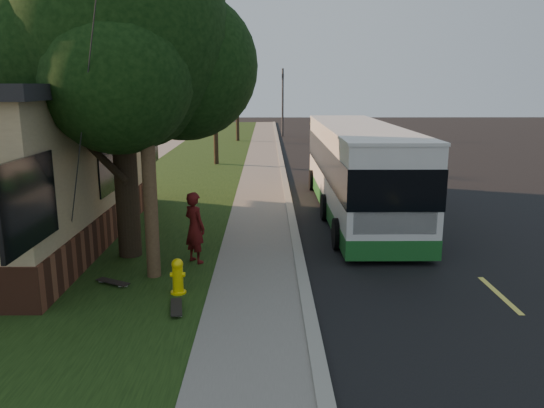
{
  "coord_description": "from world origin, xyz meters",
  "views": [
    {
      "loc": [
        -0.78,
        -10.17,
        4.24
      ],
      "look_at": [
        -0.67,
        1.92,
        1.5
      ],
      "focal_mm": 35.0,
      "sensor_mm": 36.0,
      "label": 1
    }
  ],
  "objects": [
    {
      "name": "skateboarder",
      "position": [
        -2.5,
        1.95,
        0.93
      ],
      "size": [
        0.73,
        0.73,
        1.71
      ],
      "primitive_type": "imported",
      "rotation": [
        0.0,
        0.0,
        2.38
      ],
      "color": "#4A0F0E",
      "rests_on": "grass_verge"
    },
    {
      "name": "transit_bus",
      "position": [
        2.2,
        7.1,
        1.57
      ],
      "size": [
        2.51,
        10.87,
        2.95
      ],
      "color": "silver",
      "rests_on": "ground"
    },
    {
      "name": "skateboard_main",
      "position": [
        -2.5,
        -0.85,
        0.13
      ],
      "size": [
        0.35,
        0.86,
        0.08
      ],
      "color": "black",
      "rests_on": "grass_verge"
    },
    {
      "name": "sidewalk",
      "position": [
        -1.0,
        10.0,
        0.04
      ],
      "size": [
        2.0,
        80.0,
        0.08
      ],
      "primitive_type": "cube",
      "color": "slate",
      "rests_on": "ground"
    },
    {
      "name": "curb",
      "position": [
        0.0,
        10.0,
        0.06
      ],
      "size": [
        0.25,
        80.0,
        0.12
      ],
      "primitive_type": "cube",
      "color": "gray",
      "rests_on": "ground"
    },
    {
      "name": "road",
      "position": [
        4.0,
        10.0,
        0.01
      ],
      "size": [
        8.0,
        80.0,
        0.01
      ],
      "primitive_type": "cube",
      "color": "black",
      "rests_on": "ground"
    },
    {
      "name": "bare_tree_near",
      "position": [
        -3.5,
        18.0,
        2.15
      ],
      "size": [
        1.38,
        1.21,
        4.31
      ],
      "color": "black",
      "rests_on": "grass_verge"
    },
    {
      "name": "distant_car",
      "position": [
        3.96,
        30.46,
        0.69
      ],
      "size": [
        1.79,
        4.09,
        1.37
      ],
      "primitive_type": "imported",
      "rotation": [
        0.0,
        0.0,
        0.04
      ],
      "color": "black",
      "rests_on": "ground"
    },
    {
      "name": "dumpster",
      "position": [
        -8.7,
        5.49,
        0.61
      ],
      "size": [
        1.54,
        1.37,
        1.14
      ],
      "color": "black",
      "rests_on": "building_lot"
    },
    {
      "name": "grass_verge",
      "position": [
        -4.5,
        10.0,
        0.04
      ],
      "size": [
        5.0,
        80.0,
        0.07
      ],
      "primitive_type": "cube",
      "color": "black",
      "rests_on": "ground"
    },
    {
      "name": "ground",
      "position": [
        0.0,
        0.0,
        0.0
      ],
      "size": [
        120.0,
        120.0,
        0.0
      ],
      "primitive_type": "plane",
      "color": "black",
      "rests_on": "ground"
    },
    {
      "name": "fire_hydrant",
      "position": [
        -2.6,
        0.0,
        0.43
      ],
      "size": [
        0.32,
        0.32,
        0.74
      ],
      "color": "yellow",
      "rests_on": "grass_verge"
    },
    {
      "name": "traffic_signal",
      "position": [
        0.5,
        34.0,
        3.16
      ],
      "size": [
        0.18,
        0.22,
        5.5
      ],
      "color": "#2D2D30",
      "rests_on": "ground"
    },
    {
      "name": "bare_tree_far",
      "position": [
        -3.0,
        30.0,
        2.0
      ],
      "size": [
        1.38,
        1.21,
        4.03
      ],
      "color": "black",
      "rests_on": "grass_verge"
    },
    {
      "name": "skateboard_spare",
      "position": [
        -4.07,
        0.48,
        0.13
      ],
      "size": [
        0.8,
        0.56,
        0.08
      ],
      "color": "black",
      "rests_on": "grass_verge"
    },
    {
      "name": "leafy_tree",
      "position": [
        -4.17,
        2.65,
        5.17
      ],
      "size": [
        6.3,
        6.0,
        7.8
      ],
      "color": "black",
      "rests_on": "grass_verge"
    },
    {
      "name": "utility_pole",
      "position": [
        -3.31,
        0.99,
        4.63
      ],
      "size": [
        2.86,
        3.21,
        9.07
      ],
      "color": "#473321",
      "rests_on": "ground"
    }
  ]
}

